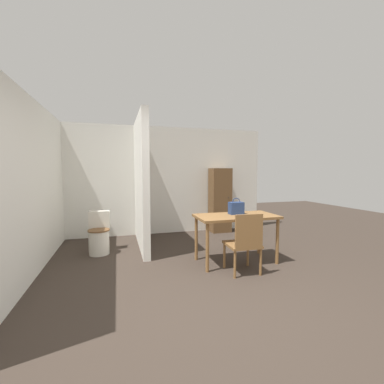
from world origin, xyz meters
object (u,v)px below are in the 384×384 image
toilet (99,235)px  wooden_cabinet (220,200)px  wooden_chair (245,242)px  handbag (236,208)px  dining_table (236,220)px

toilet → wooden_cabinet: bearing=19.2°
wooden_chair → handbag: (0.14, 0.57, 0.40)m
wooden_cabinet → toilet: bearing=-160.8°
toilet → dining_table: bearing=-26.9°
handbag → wooden_cabinet: bearing=75.0°
toilet → wooden_cabinet: (2.72, 0.95, 0.45)m
wooden_cabinet → wooden_chair: bearing=-104.7°
toilet → wooden_cabinet: size_ratio=0.48×
dining_table → wooden_cabinet: 2.12m
dining_table → handbag: (0.04, 0.09, 0.19)m
dining_table → wooden_cabinet: (0.56, 2.05, 0.09)m
dining_table → wooden_chair: (-0.10, -0.48, -0.21)m
dining_table → wooden_chair: bearing=-101.7°
dining_table → wooden_chair: wooden_chair is taller
toilet → wooden_cabinet: 2.92m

